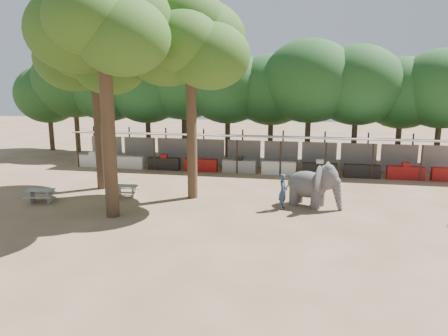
% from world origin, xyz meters
% --- Properties ---
extents(ground, '(100.00, 100.00, 0.00)m').
position_xyz_m(ground, '(0.00, 0.00, 0.00)').
color(ground, brown).
rests_on(ground, ground).
extents(vendor_stalls, '(28.00, 2.99, 2.80)m').
position_xyz_m(vendor_stalls, '(-0.00, 13.84, 1.18)').
color(vendor_stalls, '#9B9DA2').
rests_on(vendor_stalls, ground).
extents(yard_tree_left, '(7.10, 6.90, 11.02)m').
position_xyz_m(yard_tree_left, '(-9.13, 7.19, 8.20)').
color(yard_tree_left, '#332316').
rests_on(yard_tree_left, ground).
extents(yard_tree_center, '(7.10, 6.90, 12.04)m').
position_xyz_m(yard_tree_center, '(-6.13, 2.19, 9.21)').
color(yard_tree_center, '#332316').
rests_on(yard_tree_center, ground).
extents(yard_tree_back, '(7.10, 6.90, 11.36)m').
position_xyz_m(yard_tree_back, '(-3.13, 6.19, 8.54)').
color(yard_tree_back, '#332316').
rests_on(yard_tree_back, ground).
extents(backdrop_trees, '(46.46, 5.95, 8.33)m').
position_xyz_m(backdrop_trees, '(0.00, 19.00, 5.51)').
color(backdrop_trees, '#332316').
rests_on(backdrop_trees, ground).
extents(elephant, '(3.17, 2.43, 2.36)m').
position_xyz_m(elephant, '(3.71, 5.55, 1.18)').
color(elephant, '#444141').
rests_on(elephant, ground).
extents(handler, '(0.46, 0.68, 1.87)m').
position_xyz_m(handler, '(2.15, 4.75, 0.94)').
color(handler, '#26384C').
rests_on(handler, ground).
extents(picnic_table_near, '(1.66, 1.55, 0.71)m').
position_xyz_m(picnic_table_near, '(-10.92, 3.54, 0.47)').
color(picnic_table_near, gray).
rests_on(picnic_table_near, ground).
extents(picnic_table_far, '(1.42, 1.30, 0.66)m').
position_xyz_m(picnic_table_far, '(-6.77, 5.45, 0.43)').
color(picnic_table_far, gray).
rests_on(picnic_table_far, ground).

